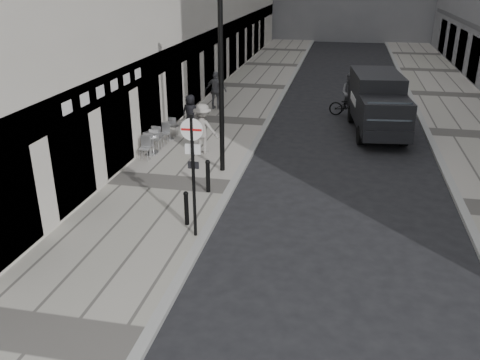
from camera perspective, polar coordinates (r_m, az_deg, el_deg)
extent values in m
cube|color=gray|center=(23.74, -1.76, 6.64)|extent=(4.00, 60.00, 0.12)
cube|color=gray|center=(23.84, 25.03, 4.57)|extent=(4.00, 60.00, 0.12)
cylinder|color=black|center=(12.73, -5.25, 0.26)|extent=(0.08, 0.08, 3.25)
cylinder|color=white|center=(12.31, -5.45, 5.67)|extent=(0.56, 0.06, 0.56)
cube|color=#B21414|center=(12.30, -5.48, 5.64)|extent=(0.51, 0.04, 0.06)
cube|color=white|center=(12.50, -5.33, 3.47)|extent=(0.39, 0.04, 0.26)
cylinder|color=black|center=(16.77, -2.12, 10.92)|extent=(0.16, 0.16, 6.12)
cylinder|color=black|center=(13.79, -6.03, -3.27)|extent=(0.12, 0.12, 0.91)
cylinder|color=black|center=(15.75, -3.62, 0.32)|extent=(0.13, 0.13, 0.98)
cylinder|color=black|center=(21.09, 13.43, 4.90)|extent=(0.36, 0.80, 0.77)
cylinder|color=black|center=(21.41, 17.94, 4.67)|extent=(0.36, 0.80, 0.77)
cylinder|color=black|center=(24.22, 12.42, 7.24)|extent=(0.36, 0.80, 0.77)
cylinder|color=black|center=(24.50, 16.39, 7.02)|extent=(0.36, 0.80, 0.77)
cube|color=black|center=(23.34, 14.96, 9.26)|extent=(2.32, 3.67, 1.93)
cube|color=black|center=(20.92, 15.98, 6.85)|extent=(2.12, 1.95, 1.35)
cube|color=#1E2328|center=(20.14, 16.45, 7.35)|extent=(1.72, 0.53, 0.71)
imported|color=black|center=(25.16, 12.19, 8.12)|extent=(2.03, 1.00, 1.02)
imported|color=#535358|center=(25.02, 12.30, 9.50)|extent=(1.05, 0.88, 1.93)
imported|color=slate|center=(25.47, -2.72, 10.02)|extent=(1.13, 0.55, 1.86)
imported|color=gray|center=(19.10, -4.21, 5.76)|extent=(1.32, 0.89, 1.88)
imported|color=black|center=(21.95, -5.57, 7.51)|extent=(0.81, 0.57, 1.57)
cylinder|color=#B4B4B6|center=(19.61, -9.70, 3.09)|extent=(0.45, 0.45, 0.03)
cylinder|color=#B4B4B6|center=(19.49, -9.77, 4.12)|extent=(0.06, 0.06, 0.75)
cylinder|color=#B4B4B6|center=(19.38, -9.84, 5.17)|extent=(0.71, 0.71, 0.03)
cylinder|color=silver|center=(19.40, -9.96, 2.85)|extent=(0.42, 0.42, 0.03)
cylinder|color=silver|center=(19.28, -10.03, 3.83)|extent=(0.06, 0.06, 0.71)
cylinder|color=silver|center=(19.17, -10.10, 4.84)|extent=(0.67, 0.67, 0.03)
cylinder|color=silver|center=(21.12, -7.88, 4.61)|extent=(0.39, 0.39, 0.03)
cylinder|color=silver|center=(21.03, -7.93, 5.46)|extent=(0.05, 0.05, 0.66)
cylinder|color=silver|center=(20.93, -7.98, 6.32)|extent=(0.62, 0.62, 0.03)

